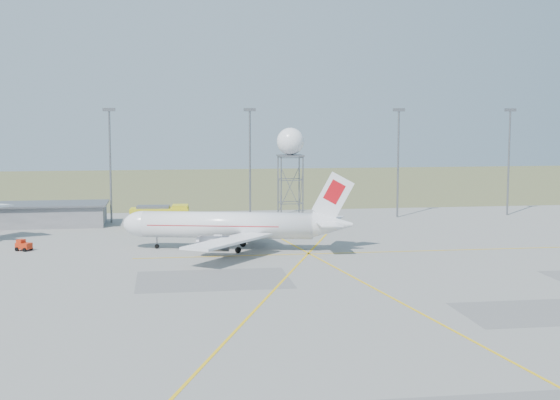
{
  "coord_description": "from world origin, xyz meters",
  "views": [
    {
      "loc": [
        -25.54,
        -75.27,
        19.4
      ],
      "look_at": [
        -8.33,
        40.0,
        6.53
      ],
      "focal_mm": 50.0,
      "sensor_mm": 36.0,
      "label": 1
    }
  ],
  "objects": [
    {
      "name": "mast_d",
      "position": [
        40.0,
        66.0,
        12.07
      ],
      "size": [
        2.2,
        0.5,
        20.5
      ],
      "color": "slate",
      "rests_on": "ground"
    },
    {
      "name": "building_grey",
      "position": [
        -45.0,
        64.0,
        1.97
      ],
      "size": [
        19.0,
        10.0,
        3.9
      ],
      "color": "gray",
      "rests_on": "ground"
    },
    {
      "name": "mast_a",
      "position": [
        -35.0,
        66.0,
        12.07
      ],
      "size": [
        2.2,
        0.5,
        20.5
      ],
      "color": "slate",
      "rests_on": "ground"
    },
    {
      "name": "airliner_main",
      "position": [
        -16.1,
        35.1,
        3.48
      ],
      "size": [
        33.14,
        31.61,
        11.37
      ],
      "rotation": [
        0.0,
        0.0,
        2.91
      ],
      "color": "white",
      "rests_on": "ground"
    },
    {
      "name": "mast_c",
      "position": [
        18.0,
        66.0,
        12.07
      ],
      "size": [
        2.2,
        0.5,
        20.5
      ],
      "color": "slate",
      "rests_on": "ground"
    },
    {
      "name": "baggage_tug",
      "position": [
        -45.58,
        38.66,
        0.61
      ],
      "size": [
        2.47,
        2.38,
        1.61
      ],
      "rotation": [
        0.0,
        0.0,
        -0.51
      ],
      "color": "red",
      "rests_on": "ground"
    },
    {
      "name": "mast_b",
      "position": [
        -10.0,
        66.0,
        12.07
      ],
      "size": [
        2.2,
        0.5,
        20.5
      ],
      "color": "slate",
      "rests_on": "ground"
    },
    {
      "name": "ground",
      "position": [
        0.0,
        0.0,
        0.0
      ],
      "size": [
        400.0,
        400.0,
        0.0
      ],
      "primitive_type": "plane",
      "color": "gray",
      "rests_on": "ground"
    },
    {
      "name": "radar_tower",
      "position": [
        -3.87,
        57.75,
        9.59
      ],
      "size": [
        4.72,
        4.72,
        17.09
      ],
      "color": "slate",
      "rests_on": "ground"
    },
    {
      "name": "fire_truck",
      "position": [
        -26.14,
        58.53,
        1.9
      ],
      "size": [
        10.13,
        4.61,
        3.96
      ],
      "rotation": [
        0.0,
        0.0,
        -0.08
      ],
      "color": "gold",
      "rests_on": "ground"
    },
    {
      "name": "grass_strip",
      "position": [
        0.0,
        140.0,
        0.01
      ],
      "size": [
        400.0,
        120.0,
        0.03
      ],
      "primitive_type": "cube",
      "color": "#515E34",
      "rests_on": "ground"
    }
  ]
}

